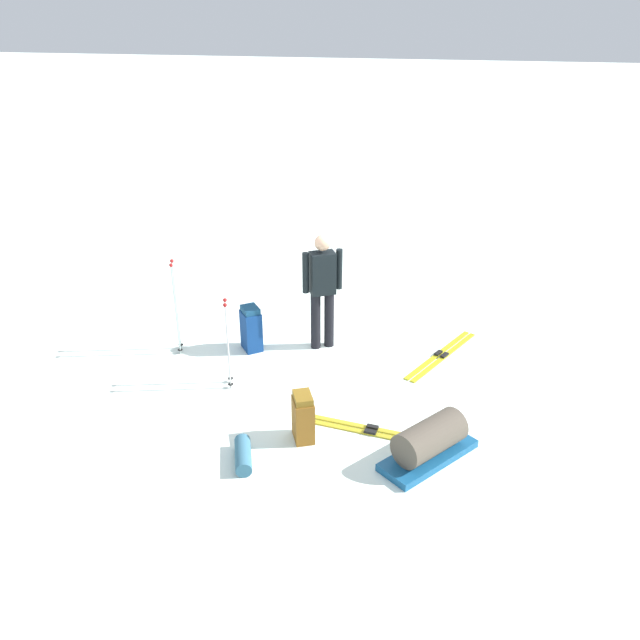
{
  "coord_description": "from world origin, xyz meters",
  "views": [
    {
      "loc": [
        -7.85,
        -1.28,
        4.76
      ],
      "look_at": [
        0.0,
        0.0,
        0.7
      ],
      "focal_mm": 37.65,
      "sensor_mm": 36.0,
      "label": 1
    }
  ],
  "objects_px": {
    "sleeping_mat_rolled": "(243,455)",
    "ski_pair_near": "(371,431)",
    "skier_standing": "(322,286)",
    "ski_pair_far": "(441,355)",
    "ski_poles_planted_near": "(228,339)",
    "gear_sled": "(429,442)",
    "backpack_bright": "(303,417)",
    "backpack_large_dark": "(251,329)",
    "ski_poles_planted_far": "(176,303)"
  },
  "relations": [
    {
      "from": "ski_poles_planted_near",
      "to": "sleeping_mat_rolled",
      "type": "distance_m",
      "value": 1.71
    },
    {
      "from": "ski_poles_planted_near",
      "to": "ski_pair_far",
      "type": "bearing_deg",
      "value": -66.06
    },
    {
      "from": "skier_standing",
      "to": "ski_poles_planted_near",
      "type": "height_order",
      "value": "skier_standing"
    },
    {
      "from": "ski_poles_planted_near",
      "to": "gear_sled",
      "type": "height_order",
      "value": "ski_poles_planted_near"
    },
    {
      "from": "ski_pair_near",
      "to": "sleeping_mat_rolled",
      "type": "bearing_deg",
      "value": 119.95
    },
    {
      "from": "ski_pair_far",
      "to": "ski_poles_planted_near",
      "type": "bearing_deg",
      "value": 113.94
    },
    {
      "from": "backpack_large_dark",
      "to": "backpack_bright",
      "type": "bearing_deg",
      "value": -150.36
    },
    {
      "from": "sleeping_mat_rolled",
      "to": "ski_pair_near",
      "type": "bearing_deg",
      "value": -60.05
    },
    {
      "from": "backpack_bright",
      "to": "sleeping_mat_rolled",
      "type": "distance_m",
      "value": 0.81
    },
    {
      "from": "backpack_large_dark",
      "to": "backpack_bright",
      "type": "xyz_separation_m",
      "value": [
        -1.96,
        -1.11,
        -0.03
      ]
    },
    {
      "from": "backpack_bright",
      "to": "gear_sled",
      "type": "bearing_deg",
      "value": -95.77
    },
    {
      "from": "ski_poles_planted_near",
      "to": "ski_poles_planted_far",
      "type": "height_order",
      "value": "ski_poles_planted_far"
    },
    {
      "from": "ski_poles_planted_near",
      "to": "backpack_large_dark",
      "type": "bearing_deg",
      "value": -2.1
    },
    {
      "from": "backpack_large_dark",
      "to": "ski_pair_far",
      "type": "bearing_deg",
      "value": -85.28
    },
    {
      "from": "gear_sled",
      "to": "sleeping_mat_rolled",
      "type": "distance_m",
      "value": 2.05
    },
    {
      "from": "skier_standing",
      "to": "backpack_bright",
      "type": "relative_size",
      "value": 2.84
    },
    {
      "from": "backpack_bright",
      "to": "sleeping_mat_rolled",
      "type": "height_order",
      "value": "backpack_bright"
    },
    {
      "from": "sleeping_mat_rolled",
      "to": "backpack_large_dark",
      "type": "bearing_deg",
      "value": 12.21
    },
    {
      "from": "ski_pair_far",
      "to": "backpack_large_dark",
      "type": "distance_m",
      "value": 2.72
    },
    {
      "from": "skier_standing",
      "to": "ski_poles_planted_far",
      "type": "height_order",
      "value": "skier_standing"
    },
    {
      "from": "ski_poles_planted_far",
      "to": "gear_sled",
      "type": "bearing_deg",
      "value": -117.93
    },
    {
      "from": "backpack_large_dark",
      "to": "skier_standing",
      "type": "bearing_deg",
      "value": -76.24
    },
    {
      "from": "ski_poles_planted_near",
      "to": "ski_poles_planted_far",
      "type": "relative_size",
      "value": 0.89
    },
    {
      "from": "ski_pair_far",
      "to": "backpack_bright",
      "type": "distance_m",
      "value": 2.7
    },
    {
      "from": "ski_pair_far",
      "to": "gear_sled",
      "type": "relative_size",
      "value": 1.32
    },
    {
      "from": "skier_standing",
      "to": "gear_sled",
      "type": "distance_m",
      "value": 2.91
    },
    {
      "from": "ski_poles_planted_far",
      "to": "gear_sled",
      "type": "height_order",
      "value": "ski_poles_planted_far"
    },
    {
      "from": "ski_pair_near",
      "to": "backpack_large_dark",
      "type": "relative_size",
      "value": 2.85
    },
    {
      "from": "ski_pair_near",
      "to": "ski_poles_planted_near",
      "type": "xyz_separation_m",
      "value": [
        0.72,
        1.92,
        0.67
      ]
    },
    {
      "from": "backpack_bright",
      "to": "ski_poles_planted_near",
      "type": "distance_m",
      "value": 1.55
    },
    {
      "from": "skier_standing",
      "to": "ski_poles_planted_near",
      "type": "distance_m",
      "value": 1.62
    },
    {
      "from": "ski_pair_far",
      "to": "ski_poles_planted_near",
      "type": "xyz_separation_m",
      "value": [
        -1.21,
        2.73,
        0.67
      ]
    },
    {
      "from": "skier_standing",
      "to": "ski_pair_near",
      "type": "bearing_deg",
      "value": -155.34
    },
    {
      "from": "ski_pair_near",
      "to": "ski_poles_planted_near",
      "type": "distance_m",
      "value": 2.15
    },
    {
      "from": "ski_poles_planted_near",
      "to": "gear_sled",
      "type": "relative_size",
      "value": 1.03
    },
    {
      "from": "ski_pair_far",
      "to": "backpack_bright",
      "type": "xyz_separation_m",
      "value": [
        -2.18,
        1.58,
        0.28
      ]
    },
    {
      "from": "skier_standing",
      "to": "sleeping_mat_rolled",
      "type": "height_order",
      "value": "skier_standing"
    },
    {
      "from": "backpack_bright",
      "to": "gear_sled",
      "type": "distance_m",
      "value": 1.44
    },
    {
      "from": "ski_pair_far",
      "to": "sleeping_mat_rolled",
      "type": "bearing_deg",
      "value": 141.44
    },
    {
      "from": "backpack_large_dark",
      "to": "ski_poles_planted_near",
      "type": "xyz_separation_m",
      "value": [
        -0.99,
        0.04,
        0.36
      ]
    },
    {
      "from": "ski_pair_near",
      "to": "backpack_bright",
      "type": "height_order",
      "value": "backpack_bright"
    },
    {
      "from": "ski_poles_planted_far",
      "to": "backpack_large_dark",
      "type": "bearing_deg",
      "value": -77.37
    },
    {
      "from": "skier_standing",
      "to": "ski_pair_far",
      "type": "relative_size",
      "value": 1.08
    },
    {
      "from": "ski_poles_planted_near",
      "to": "sleeping_mat_rolled",
      "type": "bearing_deg",
      "value": -159.0
    },
    {
      "from": "ski_poles_planted_near",
      "to": "sleeping_mat_rolled",
      "type": "relative_size",
      "value": 2.23
    },
    {
      "from": "gear_sled",
      "to": "sleeping_mat_rolled",
      "type": "relative_size",
      "value": 2.17
    },
    {
      "from": "backpack_bright",
      "to": "ski_poles_planted_far",
      "type": "relative_size",
      "value": 0.43
    },
    {
      "from": "ski_pair_far",
      "to": "ski_poles_planted_far",
      "type": "height_order",
      "value": "ski_poles_planted_far"
    },
    {
      "from": "backpack_large_dark",
      "to": "backpack_bright",
      "type": "relative_size",
      "value": 1.11
    },
    {
      "from": "ski_poles_planted_far",
      "to": "ski_pair_far",
      "type": "bearing_deg",
      "value": -83.11
    }
  ]
}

